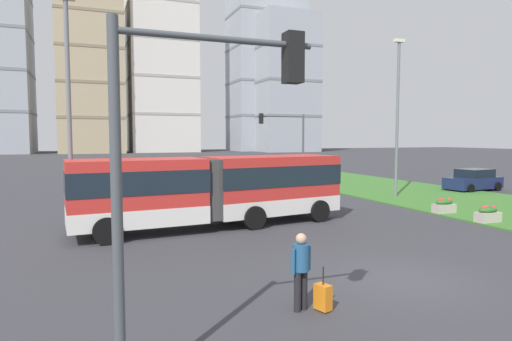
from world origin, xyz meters
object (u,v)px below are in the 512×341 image
at_px(pedestrian_crossing, 301,266).
at_px(rolling_suitcase, 323,297).
at_px(streetlight_left, 69,105).
at_px(streetlight_median, 397,112).
at_px(car_navy_sedan, 473,180).
at_px(apartment_tower_eastcentre, 284,84).
at_px(apartment_tower_westcentre, 90,70).
at_px(traffic_light_far_right, 288,136).
at_px(apartment_tower_centre, 161,63).
at_px(flower_planter_2, 444,206).
at_px(apartment_tower_east, 266,68).
at_px(articulated_bus, 214,189).
at_px(traffic_light_near_left, 188,141).
at_px(car_silver_hatch, 116,181).
at_px(flower_planter_1, 488,214).

bearing_deg(pedestrian_crossing, rolling_suitcase, -23.96).
relative_size(streetlight_left, streetlight_median, 0.93).
relative_size(car_navy_sedan, apartment_tower_eastcentre, 0.12).
bearing_deg(apartment_tower_eastcentre, car_navy_sedan, -106.24).
height_order(car_navy_sedan, apartment_tower_westcentre, apartment_tower_westcentre).
distance_m(traffic_light_far_right, apartment_tower_centre, 92.88).
xyz_separation_m(apartment_tower_westcentre, apartment_tower_centre, (18.22, 3.35, 3.20)).
relative_size(pedestrian_crossing, flower_planter_2, 1.58).
bearing_deg(car_navy_sedan, apartment_tower_eastcentre, 73.76).
bearing_deg(streetlight_left, apartment_tower_east, 63.55).
bearing_deg(streetlight_median, streetlight_left, -168.30).
distance_m(pedestrian_crossing, apartment_tower_westcentre, 111.95).
relative_size(articulated_bus, traffic_light_near_left, 2.18).
xyz_separation_m(car_silver_hatch, apartment_tower_east, (48.57, 89.00, 23.76)).
distance_m(car_silver_hatch, traffic_light_near_left, 26.26).
relative_size(car_navy_sedan, apartment_tower_east, 0.09).
distance_m(flower_planter_2, apartment_tower_east, 112.59).
relative_size(flower_planter_1, traffic_light_far_right, 0.19).
height_order(apartment_tower_eastcentre, apartment_tower_east, apartment_tower_east).
height_order(traffic_light_near_left, apartment_tower_eastcentre, apartment_tower_eastcentre).
xyz_separation_m(flower_planter_1, streetlight_median, (1.90, 8.61, 5.05)).
height_order(car_navy_sedan, apartment_tower_centre, apartment_tower_centre).
height_order(pedestrian_crossing, apartment_tower_westcentre, apartment_tower_westcentre).
relative_size(car_navy_sedan, rolling_suitcase, 4.72).
xyz_separation_m(pedestrian_crossing, traffic_light_far_right, (10.55, 22.92, 2.96)).
bearing_deg(streetlight_left, flower_planter_2, -6.82).
distance_m(car_silver_hatch, apartment_tower_centre, 94.15).
bearing_deg(rolling_suitcase, traffic_light_near_left, -151.08).
relative_size(flower_planter_2, streetlight_left, 0.12).
relative_size(apartment_tower_westcentre, apartment_tower_east, 0.85).
xyz_separation_m(flower_planter_1, apartment_tower_eastcentre, (35.02, 97.19, 18.30)).
bearing_deg(articulated_bus, traffic_light_near_left, -107.42).
bearing_deg(apartment_tower_eastcentre, flower_planter_1, -109.81).
distance_m(car_navy_sedan, apartment_tower_eastcentre, 93.20).
bearing_deg(rolling_suitcase, car_silver_hatch, 96.98).
distance_m(car_navy_sedan, apartment_tower_east, 103.59).
distance_m(traffic_light_near_left, traffic_light_far_right, 28.41).
xyz_separation_m(car_navy_sedan, apartment_tower_east, (24.33, 97.85, 23.76)).
relative_size(articulated_bus, car_silver_hatch, 2.62).
xyz_separation_m(car_navy_sedan, rolling_suitcase, (-21.29, -15.35, -0.44)).
height_order(streetlight_left, apartment_tower_centre, apartment_tower_centre).
xyz_separation_m(car_silver_hatch, flower_planter_2, (14.81, -15.67, -0.33)).
distance_m(apartment_tower_westcentre, apartment_tower_centre, 18.80).
bearing_deg(apartment_tower_eastcentre, car_silver_hatch, -122.25).
height_order(car_navy_sedan, traffic_light_near_left, traffic_light_near_left).
xyz_separation_m(flower_planter_2, streetlight_left, (-17.27, 2.07, 4.71)).
bearing_deg(streetlight_median, apartment_tower_westcentre, 100.22).
relative_size(rolling_suitcase, flower_planter_2, 0.88).
height_order(streetlight_median, apartment_tower_westcentre, apartment_tower_westcentre).
distance_m(apartment_tower_westcentre, apartment_tower_east, 49.34).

